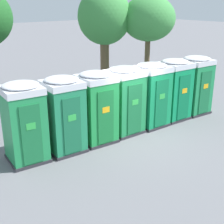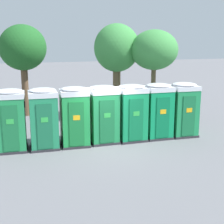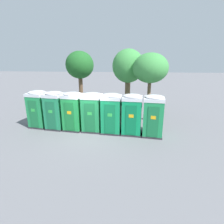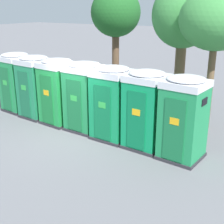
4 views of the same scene
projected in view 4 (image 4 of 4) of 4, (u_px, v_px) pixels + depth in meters
ground_plane at (76, 134)px, 11.31m from camera, size 120.00×120.00×0.00m
portapotty_0 at (17, 82)px, 13.48m from camera, size 1.30×1.33×2.54m
portapotty_1 at (36, 86)px, 12.70m from camera, size 1.27×1.30×2.54m
portapotty_2 at (58, 91)px, 11.98m from camera, size 1.30×1.32×2.54m
portapotty_3 at (85, 96)px, 11.32m from camera, size 1.30×1.27×2.54m
portapotty_4 at (112, 103)px, 10.56m from camera, size 1.30×1.27×2.54m
portapotty_5 at (146, 109)px, 9.87m from camera, size 1.30×1.29×2.54m
portapotty_6 at (183, 118)px, 9.12m from camera, size 1.32×1.31×2.54m
street_tree_0 at (216, 20)px, 10.63m from camera, size 2.55×2.55×5.03m
street_tree_1 at (183, 17)px, 12.49m from camera, size 2.53×2.53×5.38m
street_tree_2 at (116, 14)px, 17.09m from camera, size 2.73×2.73×5.39m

